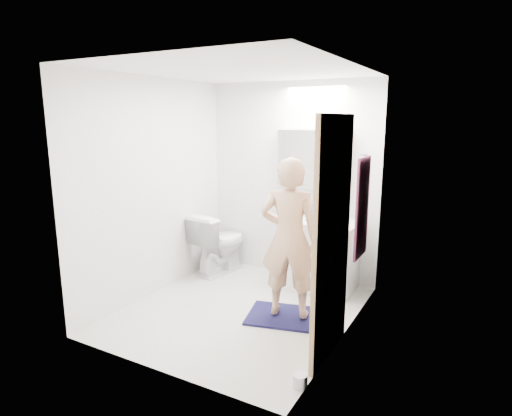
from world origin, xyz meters
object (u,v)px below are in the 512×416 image
Objects in this scene: toilet at (220,242)px; person at (289,238)px; vanity_cabinet at (316,256)px; soap_bottle_a at (299,205)px; toothbrush_cup at (337,215)px; medicine_cabinet at (312,158)px; soap_bottle_b at (309,208)px; toilet_paper_roll at (300,380)px.

person reaches higher than toilet.
vanity_cabinet is 3.87× the size of soap_bottle_a.
toilet is at bearing -169.28° from toothbrush_cup.
soap_bottle_a is at bearing 153.29° from vanity_cabinet.
vanity_cabinet is 1.14m from medicine_cabinet.
toilet is at bearing -44.29° from person.
person is 8.56× the size of soap_bottle_b.
toothbrush_cup is (1.45, 0.28, 0.47)m from toilet.
toilet_paper_roll is at bearing -69.46° from soap_bottle_b.
medicine_cabinet reaches higher than person.
toothbrush_cup is at bearing 42.18° from vanity_cabinet.
toothbrush_cup reaches higher than toilet_paper_roll.
toilet is at bearing -164.85° from soap_bottle_a.
soap_bottle_a is at bearing -166.56° from soap_bottle_b.
toilet is at bearing -174.85° from vanity_cabinet.
medicine_cabinet reaches higher than toilet.
person is (1.32, -0.77, 0.43)m from toilet.
vanity_cabinet is at bearing 107.65° from toilet_paper_roll.
toothbrush_cup reaches higher than toilet.
person is 1.05m from toothbrush_cup.
toothbrush_cup is at bearing -8.38° from medicine_cabinet.
medicine_cabinet is 8.91× the size of toothbrush_cup.
vanity_cabinet is 1.02× the size of medicine_cabinet.
vanity_cabinet is at bearing -26.71° from soap_bottle_a.
person is 1.09m from soap_bottle_b.
toilet reaches higher than toilet_paper_roll.
toilet is 4.33× the size of soap_bottle_b.
soap_bottle_a is 1.27× the size of soap_bottle_b.
soap_bottle_a is at bearing -156.08° from toilet.
toothbrush_cup is at bearing -3.28° from soap_bottle_b.
soap_bottle_b is 0.35m from toothbrush_cup.
medicine_cabinet is at bearing 127.78° from vanity_cabinet.
soap_bottle_b is at bearing -108.05° from medicine_cabinet.
toilet is 2.58m from toilet_paper_roll.
toothbrush_cup is at bearing 1.21° from soap_bottle_a.
toothbrush_cup is 2.22m from toilet_paper_roll.
toothbrush_cup is (0.34, -0.05, -0.63)m from medicine_cabinet.
soap_bottle_a is 2.37m from toilet_paper_roll.
toothbrush_cup is (0.47, 0.01, -0.07)m from soap_bottle_a.
person is (0.21, -1.09, -0.67)m from medicine_cabinet.
person reaches higher than vanity_cabinet.
medicine_cabinet is 3.79× the size of soap_bottle_a.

